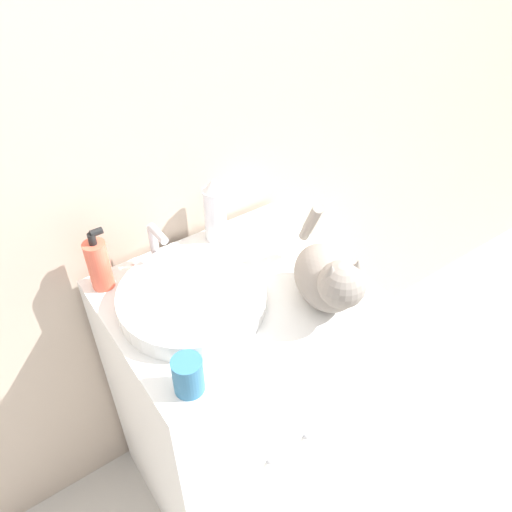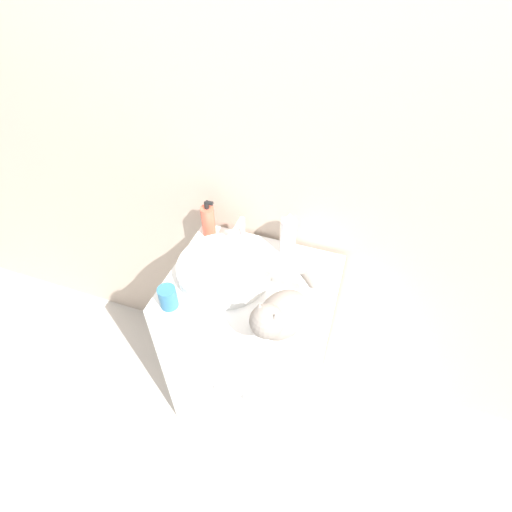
# 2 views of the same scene
# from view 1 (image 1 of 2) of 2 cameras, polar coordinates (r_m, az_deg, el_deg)

# --- Properties ---
(wall_back) EXTENTS (6.00, 0.05, 2.50)m
(wall_back) POSITION_cam_1_polar(r_m,az_deg,el_deg) (1.34, -10.70, 14.98)
(wall_back) COLOR #C6B29E
(wall_back) RESTS_ON ground_plane
(vanity_cabinet) EXTENTS (0.64, 0.54, 0.90)m
(vanity_cabinet) POSITION_cam_1_polar(r_m,az_deg,el_deg) (1.65, -2.25, -15.20)
(vanity_cabinet) COLOR white
(vanity_cabinet) RESTS_ON ground_plane
(sink_basin) EXTENTS (0.37, 0.37, 0.05)m
(sink_basin) POSITION_cam_1_polar(r_m,az_deg,el_deg) (1.25, -7.30, -4.75)
(sink_basin) COLOR white
(sink_basin) RESTS_ON vanity_cabinet
(faucet) EXTENTS (0.14, 0.09, 0.14)m
(faucet) POSITION_cam_1_polar(r_m,az_deg,el_deg) (1.37, -11.37, 0.86)
(faucet) COLOR silver
(faucet) RESTS_ON vanity_cabinet
(cat) EXTENTS (0.22, 0.33, 0.22)m
(cat) POSITION_cam_1_polar(r_m,az_deg,el_deg) (1.22, 8.39, -2.41)
(cat) COLOR gray
(cat) RESTS_ON vanity_cabinet
(soap_bottle) EXTENTS (0.06, 0.06, 0.18)m
(soap_bottle) POSITION_cam_1_polar(r_m,az_deg,el_deg) (1.33, -17.53, -0.87)
(soap_bottle) COLOR #EF6047
(soap_bottle) RESTS_ON vanity_cabinet
(spray_bottle) EXTENTS (0.06, 0.06, 0.20)m
(spray_bottle) POSITION_cam_1_polar(r_m,az_deg,el_deg) (1.42, -4.74, 5.22)
(spray_bottle) COLOR silver
(spray_bottle) RESTS_ON vanity_cabinet
(cup) EXTENTS (0.07, 0.07, 0.09)m
(cup) POSITION_cam_1_polar(r_m,az_deg,el_deg) (1.07, -7.77, -13.36)
(cup) COLOR teal
(cup) RESTS_ON vanity_cabinet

